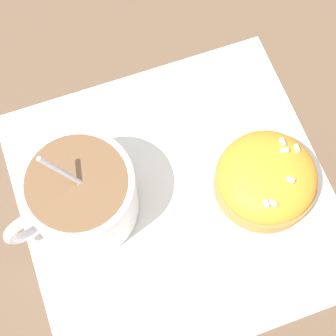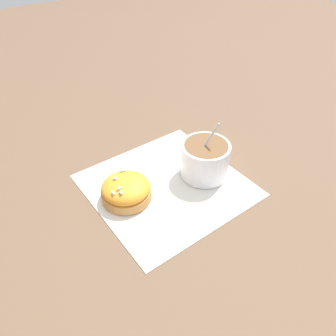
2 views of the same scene
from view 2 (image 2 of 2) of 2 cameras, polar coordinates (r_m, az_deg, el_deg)
The scene contains 4 objects.
ground_plane at distance 0.63m, azimuth -0.24°, elevation -3.08°, with size 3.00×3.00×0.00m, color brown.
paper_napkin at distance 0.63m, azimuth -0.24°, elevation -2.98°, with size 0.29×0.28×0.00m.
coffee_cup at distance 0.64m, azimuth 6.54°, elevation 1.74°, with size 0.12×0.09×0.11m.
frosted_pastry at distance 0.60m, azimuth -7.31°, elevation -3.78°, with size 0.09×0.09×0.04m.
Camera 2 is at (0.26, 0.38, 0.43)m, focal length 35.00 mm.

